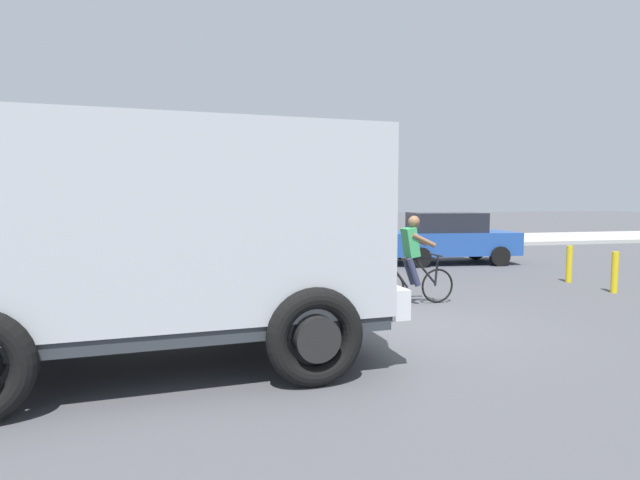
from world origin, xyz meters
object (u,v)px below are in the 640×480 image
(bollard_near, at_px, (615,272))
(cyclist, at_px, (413,260))
(car_red_near, at_px, (449,237))
(pedestrian_near_kerb, at_px, (268,236))
(truck_foreground, at_px, (159,230))
(car_white_mid, at_px, (309,243))
(bollard_far, at_px, (569,264))
(traffic_light_pole, at_px, (300,198))

(bollard_near, bearing_deg, cyclist, -178.40)
(car_red_near, relative_size, pedestrian_near_kerb, 2.56)
(truck_foreground, bearing_deg, pedestrian_near_kerb, 75.35)
(car_white_mid, height_order, pedestrian_near_kerb, pedestrian_near_kerb)
(car_white_mid, height_order, bollard_far, car_white_mid)
(cyclist, height_order, bollard_far, cyclist)
(truck_foreground, distance_m, car_red_near, 11.47)
(pedestrian_near_kerb, height_order, bollard_far, pedestrian_near_kerb)
(bollard_near, bearing_deg, car_white_mid, 142.16)
(cyclist, xyz_separation_m, car_white_mid, (-1.06, 4.66, -0.05))
(traffic_light_pole, distance_m, car_white_mid, 3.73)
(car_white_mid, bearing_deg, bollard_far, -28.20)
(truck_foreground, bearing_deg, traffic_light_pole, 57.44)
(truck_foreground, relative_size, cyclist, 3.24)
(pedestrian_near_kerb, height_order, bollard_near, pedestrian_near_kerb)
(truck_foreground, distance_m, bollard_near, 9.67)
(car_red_near, bearing_deg, pedestrian_near_kerb, 163.27)
(car_white_mid, relative_size, pedestrian_near_kerb, 2.63)
(traffic_light_pole, distance_m, bollard_near, 7.02)
(truck_foreground, distance_m, traffic_light_pole, 4.59)
(truck_foreground, bearing_deg, car_red_near, 45.21)
(truck_foreground, xyz_separation_m, cyclist, (4.44, 2.59, -0.80))
(traffic_light_pole, xyz_separation_m, car_white_mid, (0.92, 3.39, -1.25))
(bollard_near, bearing_deg, pedestrian_near_kerb, 133.30)
(car_red_near, distance_m, pedestrian_near_kerb, 5.75)
(truck_foreground, xyz_separation_m, traffic_light_pole, (2.46, 3.85, 0.40))
(car_white_mid, bearing_deg, bollard_near, -37.84)
(pedestrian_near_kerb, xyz_separation_m, bollard_far, (6.65, -5.65, -0.40))
(car_red_near, distance_m, bollard_near, 5.53)
(bollard_near, relative_size, bollard_far, 1.00)
(truck_foreground, xyz_separation_m, bollard_near, (9.20, 2.72, -1.22))
(cyclist, relative_size, pedestrian_near_kerb, 1.07)
(car_red_near, xyz_separation_m, bollard_far, (1.14, -4.00, -0.37))
(pedestrian_near_kerb, bearing_deg, cyclist, -75.34)
(traffic_light_pole, height_order, bollard_far, traffic_light_pole)
(traffic_light_pole, bearing_deg, car_red_near, 37.31)
(bollard_near, bearing_deg, bollard_far, 90.00)
(pedestrian_near_kerb, bearing_deg, bollard_near, -46.70)
(truck_foreground, xyz_separation_m, bollard_far, (9.20, 4.12, -1.22))
(cyclist, height_order, car_white_mid, cyclist)
(cyclist, xyz_separation_m, pedestrian_near_kerb, (-1.88, 7.18, -0.02))
(truck_foreground, distance_m, car_white_mid, 8.04)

